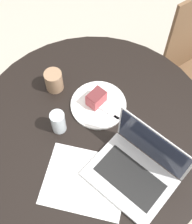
# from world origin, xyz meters

# --- Properties ---
(ground_plane) EXTENTS (12.00, 12.00, 0.00)m
(ground_plane) POSITION_xyz_m (0.00, 0.00, 0.00)
(ground_plane) COLOR #B7AD9E
(dining_table) EXTENTS (1.08, 1.08, 0.76)m
(dining_table) POSITION_xyz_m (0.00, 0.00, 0.59)
(dining_table) COLOR black
(dining_table) RESTS_ON ground_plane
(paper_document) EXTENTS (0.39, 0.35, 0.00)m
(paper_document) POSITION_xyz_m (0.05, 0.23, 0.76)
(paper_document) COLOR white
(paper_document) RESTS_ON dining_table
(plate) EXTENTS (0.25, 0.25, 0.01)m
(plate) POSITION_xyz_m (-0.03, -0.11, 0.76)
(plate) COLOR white
(plate) RESTS_ON dining_table
(cake_slice) EXTENTS (0.10, 0.10, 0.07)m
(cake_slice) POSITION_xyz_m (-0.02, -0.12, 0.80)
(cake_slice) COLOR #B74C51
(cake_slice) RESTS_ON plate
(fork) EXTENTS (0.15, 0.12, 0.00)m
(fork) POSITION_xyz_m (-0.06, -0.07, 0.77)
(fork) COLOR silver
(fork) RESTS_ON plate
(coffee_glass) EXTENTS (0.08, 0.08, 0.10)m
(coffee_glass) POSITION_xyz_m (0.17, -0.23, 0.81)
(coffee_glass) COLOR #997556
(coffee_glass) RESTS_ON dining_table
(water_glass) EXTENTS (0.06, 0.06, 0.11)m
(water_glass) POSITION_xyz_m (0.15, -0.01, 0.82)
(water_glass) COLOR silver
(water_glass) RESTS_ON dining_table
(laptop) EXTENTS (0.41, 0.41, 0.23)m
(laptop) POSITION_xyz_m (-0.15, 0.22, 0.80)
(laptop) COLOR silver
(laptop) RESTS_ON dining_table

